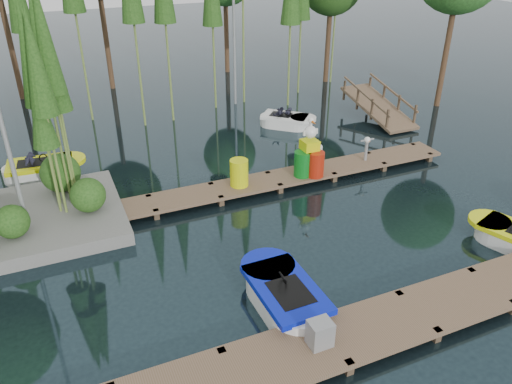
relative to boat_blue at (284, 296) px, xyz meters
name	(u,v)px	position (x,y,z in m)	size (l,w,h in m)	color
ground_plane	(247,238)	(0.29, 2.90, -0.28)	(90.00, 90.00, 0.00)	#1A2B31
near_dock	(332,342)	(0.29, -1.60, -0.04)	(18.00, 1.50, 0.50)	brown
far_dock	(245,186)	(1.29, 5.40, -0.05)	(15.00, 1.20, 0.50)	brown
lamp_rear	(234,11)	(4.29, 13.90, 3.98)	(0.30, 0.30, 7.25)	gray
ramp	(378,106)	(9.29, 9.40, 0.31)	(1.50, 3.94, 1.49)	brown
boat_blue	(284,296)	(0.00, 0.00, 0.00)	(1.32, 2.88, 0.96)	white
boat_yellow_far	(42,169)	(-4.66, 9.20, 0.01)	(2.81, 1.43, 1.36)	white
boat_white_far	(286,121)	(5.15, 10.19, -0.02)	(2.53, 2.45, 1.15)	white
utility_cabinet	(320,333)	(-0.02, -1.60, 0.30)	(0.46, 0.39, 0.57)	gray
yellow_barrel	(239,173)	(1.07, 5.40, 0.46)	(0.58, 0.58, 0.88)	#D5E10B
drum_cluster	(310,158)	(3.56, 5.25, 0.60)	(1.13, 1.04, 1.96)	#0B6B19
seagull_post	(367,145)	(5.88, 5.40, 0.61)	(0.55, 0.30, 0.88)	gray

